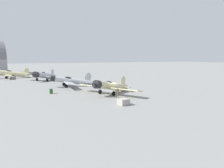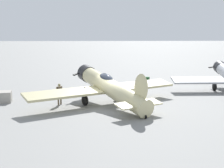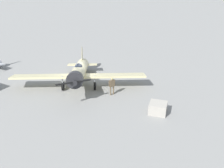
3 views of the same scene
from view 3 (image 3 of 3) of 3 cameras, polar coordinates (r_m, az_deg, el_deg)
ground_plane at (r=25.21m, az=-7.57°, el=0.16°), size 400.00×400.00×0.00m
airplane_foreground at (r=24.19m, az=-7.86°, el=2.91°), size 10.10×12.30×3.14m
ground_crew_mechanic at (r=22.13m, az=0.00°, el=-0.12°), size 0.58×0.46×1.73m
equipment_crate at (r=19.76m, az=10.95°, el=-5.67°), size 1.55×1.59×0.89m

